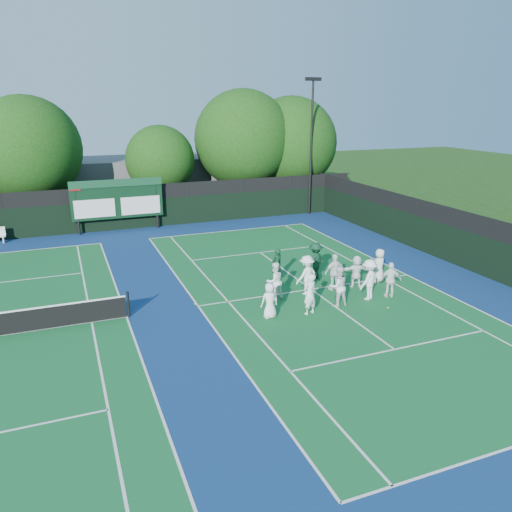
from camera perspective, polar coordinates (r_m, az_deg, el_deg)
name	(u,v)px	position (r m, az deg, el deg)	size (l,w,h in m)	color
ground	(321,297)	(22.84, 7.48, -4.65)	(120.00, 120.00, 0.00)	#193B10
court_apron	(186,308)	(21.67, -7.96, -5.90)	(34.00, 32.00, 0.01)	navy
near_court	(311,289)	(23.65, 6.31, -3.80)	(11.05, 23.85, 0.01)	#125828
back_fence	(133,209)	(35.45, -13.93, 5.20)	(34.00, 0.08, 3.00)	black
divider_fence_right	(464,243)	(28.42, 22.70, 1.42)	(0.08, 32.00, 3.00)	black
scoreboard	(117,199)	(34.77, -15.59, 6.25)	(6.00, 0.21, 3.55)	black
clubhouse	(166,180)	(43.76, -10.28, 8.51)	(18.00, 6.00, 4.00)	#58585D
light_pole_right	(312,131)	(38.64, 6.38, 13.97)	(1.20, 0.30, 10.12)	black
tree_b	(30,152)	(38.20, -24.42, 10.76)	(7.26, 7.26, 8.94)	black
tree_c	(162,162)	(38.97, -10.69, 10.55)	(5.17, 5.17, 6.82)	black
tree_d	(245,142)	(40.65, -1.29, 12.94)	(7.71, 7.71, 9.45)	black
tree_e	(292,145)	(42.31, 4.14, 12.51)	(7.50, 7.50, 8.92)	black
tennis_ball_0	(226,300)	(22.29, -3.43, -5.00)	(0.07, 0.07, 0.07)	#B6CC18
tennis_ball_1	(321,286)	(24.06, 7.45, -3.41)	(0.07, 0.07, 0.07)	#B6CC18
tennis_ball_2	(388,308)	(22.16, 14.88, -5.73)	(0.07, 0.07, 0.07)	#B6CC18
tennis_ball_3	(195,304)	(21.96, -7.00, -5.45)	(0.07, 0.07, 0.07)	#B6CC18
tennis_ball_4	(290,275)	(25.38, 3.87, -2.18)	(0.07, 0.07, 0.07)	#B6CC18
tennis_ball_5	(371,286)	(24.43, 13.01, -3.39)	(0.07, 0.07, 0.07)	#B6CC18
player_front_0	(270,301)	(20.27, 1.58, -5.11)	(0.74, 0.48, 1.51)	white
player_front_1	(310,294)	(20.70, 6.17, -4.34)	(0.64, 0.42, 1.76)	white
player_front_2	(338,286)	(21.68, 9.39, -3.44)	(0.86, 0.67, 1.78)	white
player_front_3	(369,280)	(22.65, 12.78, -2.64)	(1.19, 0.69, 1.85)	white
player_front_4	(391,280)	(23.15, 15.13, -2.65)	(0.96, 0.40, 1.63)	white
player_back_0	(275,281)	(22.09, 2.14, -2.88)	(0.84, 0.65, 1.73)	white
player_back_1	(307,275)	(22.79, 5.81, -2.17)	(1.18, 0.68, 1.83)	white
player_back_2	(335,272)	(23.44, 8.99, -1.84)	(1.03, 0.43, 1.76)	white
player_back_3	(356,271)	(24.08, 11.40, -1.72)	(1.43, 0.46, 1.55)	white
player_back_4	(379,265)	(25.03, 13.90, -1.04)	(0.81, 0.52, 1.65)	silver
coach_left	(277,265)	(24.22, 2.40, -1.07)	(0.62, 0.41, 1.70)	#0D321B
coach_right	(315,261)	(24.74, 6.78, -0.58)	(1.21, 0.70, 1.87)	#0E341E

